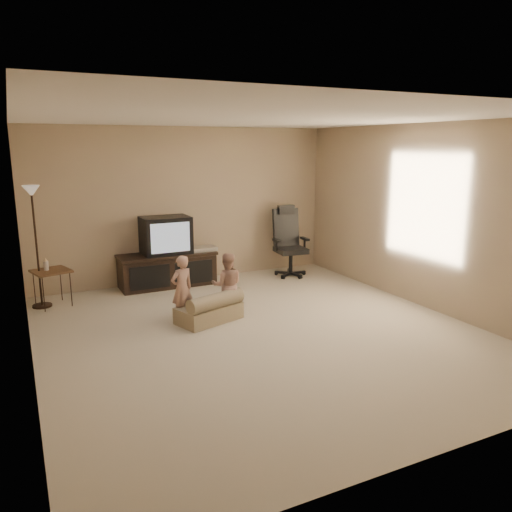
{
  "coord_description": "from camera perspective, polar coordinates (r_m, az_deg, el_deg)",
  "views": [
    {
      "loc": [
        -2.52,
        -5.07,
        2.2
      ],
      "look_at": [
        0.24,
        0.6,
        0.8
      ],
      "focal_mm": 35.0,
      "sensor_mm": 36.0,
      "label": 1
    }
  ],
  "objects": [
    {
      "name": "floor",
      "position": [
        6.07,
        0.47,
        -8.72
      ],
      "size": [
        5.5,
        5.5,
        0.0
      ],
      "primitive_type": "plane",
      "color": "#BDAE96",
      "rests_on": "ground"
    },
    {
      "name": "room_shell",
      "position": [
        5.7,
        0.49,
        5.65
      ],
      "size": [
        5.5,
        5.5,
        5.5
      ],
      "color": "white",
      "rests_on": "floor"
    },
    {
      "name": "tv_stand",
      "position": [
        8.04,
        -10.12,
        -0.16
      ],
      "size": [
        1.57,
        0.58,
        1.12
      ],
      "rotation": [
        0.0,
        0.0,
        0.01
      ],
      "color": "black",
      "rests_on": "floor"
    },
    {
      "name": "office_chair",
      "position": [
        8.59,
        3.8,
        0.61
      ],
      "size": [
        0.61,
        0.64,
        1.2
      ],
      "rotation": [
        0.0,
        0.0,
        -0.11
      ],
      "color": "black",
      "rests_on": "floor"
    },
    {
      "name": "side_table",
      "position": [
        7.46,
        -22.42,
        -1.64
      ],
      "size": [
        0.57,
        0.57,
        0.7
      ],
      "rotation": [
        0.0,
        0.0,
        0.27
      ],
      "color": "brown",
      "rests_on": "floor"
    },
    {
      "name": "floor_lamp",
      "position": [
        7.35,
        -24.04,
        3.84
      ],
      "size": [
        0.26,
        0.26,
        1.68
      ],
      "color": "black",
      "rests_on": "floor"
    },
    {
      "name": "child_sofa",
      "position": [
        6.4,
        -5.18,
        -6.11
      ],
      "size": [
        0.91,
        0.69,
        0.4
      ],
      "rotation": [
        0.0,
        0.0,
        0.32
      ],
      "color": "gray",
      "rests_on": "floor"
    },
    {
      "name": "toddler_left",
      "position": [
        6.37,
        -8.47,
        -3.74
      ],
      "size": [
        0.37,
        0.31,
        0.86
      ],
      "primitive_type": "imported",
      "rotation": [
        0.0,
        0.0,
        3.43
      ],
      "color": "tan",
      "rests_on": "floor"
    },
    {
      "name": "toddler_right",
      "position": [
        6.51,
        -3.31,
        -3.33
      ],
      "size": [
        0.47,
        0.36,
        0.85
      ],
      "primitive_type": "imported",
      "rotation": [
        0.0,
        0.0,
        2.78
      ],
      "color": "tan",
      "rests_on": "floor"
    }
  ]
}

